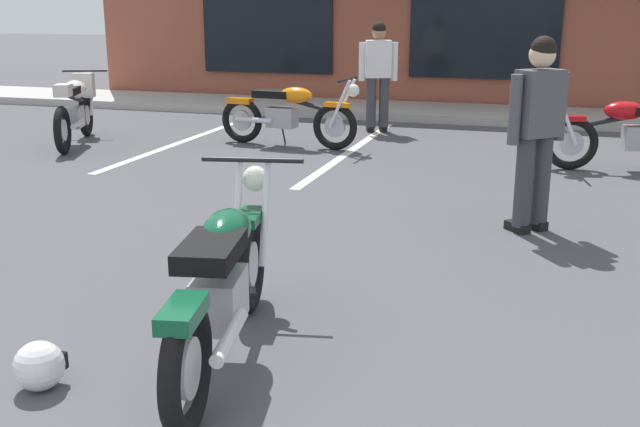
{
  "coord_description": "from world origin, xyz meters",
  "views": [
    {
      "loc": [
        1.35,
        -0.76,
        1.92
      ],
      "look_at": [
        -0.12,
        3.93,
        0.55
      ],
      "focal_mm": 42.24,
      "sensor_mm": 36.0,
      "label": 1
    }
  ],
  "objects_px": {
    "motorcycle_red_sportbike": "(76,106)",
    "motorcycle_foreground_classic": "(224,281)",
    "person_in_shorts_foreground": "(378,70)",
    "motorcycle_green_cafe_racer": "(289,113)",
    "helmet_on_pavement": "(39,366)",
    "motorcycle_blue_standard": "(632,132)",
    "person_in_black_shirt": "(537,123)"
  },
  "relations": [
    {
      "from": "motorcycle_red_sportbike",
      "to": "person_in_shorts_foreground",
      "type": "xyz_separation_m",
      "value": [
        3.86,
        2.26,
        0.42
      ]
    },
    {
      "from": "motorcycle_red_sportbike",
      "to": "person_in_black_shirt",
      "type": "height_order",
      "value": "person_in_black_shirt"
    },
    {
      "from": "person_in_black_shirt",
      "to": "motorcycle_foreground_classic",
      "type": "bearing_deg",
      "value": -116.3
    },
    {
      "from": "motorcycle_red_sportbike",
      "to": "motorcycle_blue_standard",
      "type": "relative_size",
      "value": 0.96
    },
    {
      "from": "motorcycle_red_sportbike",
      "to": "motorcycle_foreground_classic",
      "type": "bearing_deg",
      "value": -49.32
    },
    {
      "from": "helmet_on_pavement",
      "to": "person_in_black_shirt",
      "type": "bearing_deg",
      "value": 58.02
    },
    {
      "from": "motorcycle_blue_standard",
      "to": "person_in_black_shirt",
      "type": "xyz_separation_m",
      "value": [
        -1.03,
        -2.93,
        0.49
      ]
    },
    {
      "from": "person_in_shorts_foreground",
      "to": "motorcycle_blue_standard",
      "type": "bearing_deg",
      "value": -28.36
    },
    {
      "from": "motorcycle_red_sportbike",
      "to": "helmet_on_pavement",
      "type": "bearing_deg",
      "value": -56.85
    },
    {
      "from": "motorcycle_foreground_classic",
      "to": "person_in_black_shirt",
      "type": "xyz_separation_m",
      "value": [
        1.52,
        3.07,
        0.49
      ]
    },
    {
      "from": "motorcycle_red_sportbike",
      "to": "helmet_on_pavement",
      "type": "relative_size",
      "value": 7.69
    },
    {
      "from": "motorcycle_foreground_classic",
      "to": "motorcycle_green_cafe_racer",
      "type": "xyz_separation_m",
      "value": [
        -1.88,
        6.32,
        0.0
      ]
    },
    {
      "from": "motorcycle_red_sportbike",
      "to": "helmet_on_pavement",
      "type": "distance_m",
      "value": 7.47
    },
    {
      "from": "person_in_black_shirt",
      "to": "helmet_on_pavement",
      "type": "xyz_separation_m",
      "value": [
        -2.29,
        -3.67,
        -0.82
      ]
    },
    {
      "from": "motorcycle_green_cafe_racer",
      "to": "person_in_shorts_foreground",
      "type": "bearing_deg",
      "value": 60.61
    },
    {
      "from": "motorcycle_foreground_classic",
      "to": "motorcycle_red_sportbike",
      "type": "height_order",
      "value": "same"
    },
    {
      "from": "helmet_on_pavement",
      "to": "motorcycle_red_sportbike",
      "type": "bearing_deg",
      "value": 123.15
    },
    {
      "from": "motorcycle_foreground_classic",
      "to": "motorcycle_blue_standard",
      "type": "distance_m",
      "value": 6.52
    },
    {
      "from": "motorcycle_red_sportbike",
      "to": "helmet_on_pavement",
      "type": "xyz_separation_m",
      "value": [
        4.08,
        -6.24,
        -0.4
      ]
    },
    {
      "from": "motorcycle_blue_standard",
      "to": "person_in_shorts_foreground",
      "type": "distance_m",
      "value": 4.05
    },
    {
      "from": "motorcycle_blue_standard",
      "to": "person_in_shorts_foreground",
      "type": "height_order",
      "value": "person_in_shorts_foreground"
    },
    {
      "from": "motorcycle_red_sportbike",
      "to": "motorcycle_green_cafe_racer",
      "type": "distance_m",
      "value": 3.04
    },
    {
      "from": "motorcycle_green_cafe_racer",
      "to": "helmet_on_pavement",
      "type": "height_order",
      "value": "motorcycle_green_cafe_racer"
    },
    {
      "from": "motorcycle_green_cafe_racer",
      "to": "helmet_on_pavement",
      "type": "xyz_separation_m",
      "value": [
        1.11,
        -6.92,
        -0.33
      ]
    },
    {
      "from": "motorcycle_blue_standard",
      "to": "motorcycle_foreground_classic",
      "type": "bearing_deg",
      "value": -113.02
    },
    {
      "from": "motorcycle_foreground_classic",
      "to": "motorcycle_green_cafe_racer",
      "type": "distance_m",
      "value": 6.59
    },
    {
      "from": "motorcycle_green_cafe_racer",
      "to": "helmet_on_pavement",
      "type": "bearing_deg",
      "value": -80.89
    },
    {
      "from": "motorcycle_foreground_classic",
      "to": "motorcycle_green_cafe_racer",
      "type": "bearing_deg",
      "value": 106.6
    },
    {
      "from": "motorcycle_red_sportbike",
      "to": "person_in_shorts_foreground",
      "type": "relative_size",
      "value": 1.19
    },
    {
      "from": "person_in_shorts_foreground",
      "to": "person_in_black_shirt",
      "type": "bearing_deg",
      "value": -62.67
    },
    {
      "from": "person_in_black_shirt",
      "to": "motorcycle_blue_standard",
      "type": "bearing_deg",
      "value": 70.59
    },
    {
      "from": "motorcycle_red_sportbike",
      "to": "person_in_shorts_foreground",
      "type": "height_order",
      "value": "person_in_shorts_foreground"
    }
  ]
}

